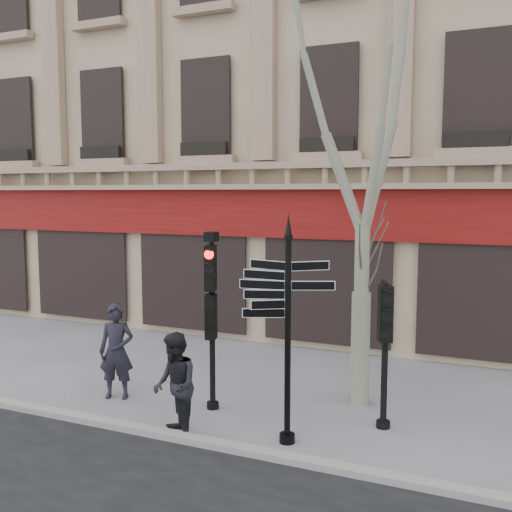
{
  "coord_description": "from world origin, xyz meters",
  "views": [
    {
      "loc": [
        4.1,
        -9.3,
        4.13
      ],
      "look_at": [
        -0.16,
        0.6,
        2.94
      ],
      "focal_mm": 40.0,
      "sensor_mm": 36.0,
      "label": 1
    }
  ],
  "objects_px": {
    "fingerpost": "(288,291)",
    "plane_tree": "(366,89)",
    "pedestrian_a": "(116,351)",
    "traffic_signal_secondary": "(385,329)",
    "traffic_signal_main": "(212,298)",
    "pedestrian_b": "(175,386)"
  },
  "relations": [
    {
      "from": "traffic_signal_secondary",
      "to": "plane_tree",
      "type": "height_order",
      "value": "plane_tree"
    },
    {
      "from": "traffic_signal_secondary",
      "to": "pedestrian_a",
      "type": "bearing_deg",
      "value": 165.9
    },
    {
      "from": "plane_tree",
      "to": "pedestrian_a",
      "type": "height_order",
      "value": "plane_tree"
    },
    {
      "from": "traffic_signal_main",
      "to": "traffic_signal_secondary",
      "type": "distance_m",
      "value": 3.24
    },
    {
      "from": "fingerpost",
      "to": "plane_tree",
      "type": "distance_m",
      "value": 4.18
    },
    {
      "from": "traffic_signal_secondary",
      "to": "plane_tree",
      "type": "bearing_deg",
      "value": 103.2
    },
    {
      "from": "traffic_signal_main",
      "to": "traffic_signal_secondary",
      "type": "bearing_deg",
      "value": -9.95
    },
    {
      "from": "fingerpost",
      "to": "traffic_signal_secondary",
      "type": "distance_m",
      "value": 1.99
    },
    {
      "from": "pedestrian_a",
      "to": "pedestrian_b",
      "type": "distance_m",
      "value": 2.38
    },
    {
      "from": "traffic_signal_main",
      "to": "pedestrian_b",
      "type": "bearing_deg",
      "value": -105.84
    },
    {
      "from": "traffic_signal_main",
      "to": "plane_tree",
      "type": "bearing_deg",
      "value": 10.96
    },
    {
      "from": "traffic_signal_secondary",
      "to": "pedestrian_b",
      "type": "height_order",
      "value": "traffic_signal_secondary"
    },
    {
      "from": "fingerpost",
      "to": "pedestrian_a",
      "type": "bearing_deg",
      "value": 158.16
    },
    {
      "from": "traffic_signal_main",
      "to": "pedestrian_b",
      "type": "relative_size",
      "value": 1.89
    },
    {
      "from": "traffic_signal_secondary",
      "to": "fingerpost",
      "type": "bearing_deg",
      "value": -158.46
    },
    {
      "from": "pedestrian_b",
      "to": "plane_tree",
      "type": "bearing_deg",
      "value": 95.43
    },
    {
      "from": "plane_tree",
      "to": "pedestrian_a",
      "type": "bearing_deg",
      "value": -160.97
    },
    {
      "from": "pedestrian_a",
      "to": "traffic_signal_secondary",
      "type": "bearing_deg",
      "value": -12.91
    },
    {
      "from": "fingerpost",
      "to": "plane_tree",
      "type": "bearing_deg",
      "value": 59.27
    },
    {
      "from": "plane_tree",
      "to": "pedestrian_a",
      "type": "distance_m",
      "value": 7.03
    },
    {
      "from": "fingerpost",
      "to": "pedestrian_b",
      "type": "xyz_separation_m",
      "value": [
        -1.81,
        -0.55,
        -1.65
      ]
    },
    {
      "from": "pedestrian_b",
      "to": "pedestrian_a",
      "type": "bearing_deg",
      "value": -161.42
    }
  ]
}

